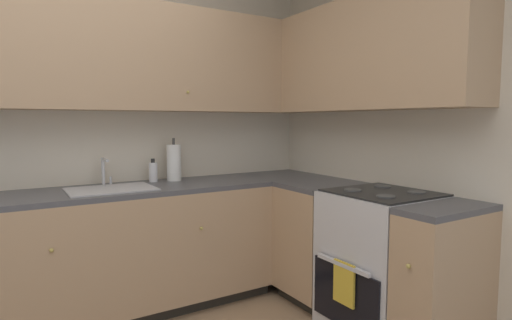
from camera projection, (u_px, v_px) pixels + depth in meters
The scene contains 13 objects.
wall_back at pixel (45, 124), 2.88m from camera, with size 4.25×0.05×2.68m, color beige.
wall_right at pixel (455, 125), 2.54m from camera, with size 0.05×3.45×2.68m, color beige.
lower_cabinets_back at pixel (122, 254), 2.91m from camera, with size 2.13×0.62×0.87m.
countertop_back at pixel (120, 191), 2.86m from camera, with size 3.33×0.60×0.04m, color #4C4C51.
lower_cabinets_right at pixel (358, 256), 2.85m from camera, with size 0.62×1.40×0.87m.
countertop_right at pixel (359, 192), 2.81m from camera, with size 0.60×1.40×0.03m.
oven_range at pixel (382, 261), 2.69m from camera, with size 0.68×0.62×1.05m.
upper_cabinets_back at pixel (86, 53), 2.81m from camera, with size 3.01×0.34×0.76m.
upper_cabinets_right at pixel (352, 58), 3.00m from camera, with size 0.32×1.95×0.76m.
sink at pixel (111, 195), 2.80m from camera, with size 0.56×0.40×0.10m.
faucet at pixel (105, 169), 2.97m from camera, with size 0.07×0.16×0.20m.
soap_bottle at pixel (153, 172), 3.16m from camera, with size 0.06×0.06×0.18m.
paper_towel_roll at pixel (174, 163), 3.22m from camera, with size 0.11×0.11×0.34m.
Camera 1 is at (-0.28, -1.53, 1.36)m, focal length 29.18 mm.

